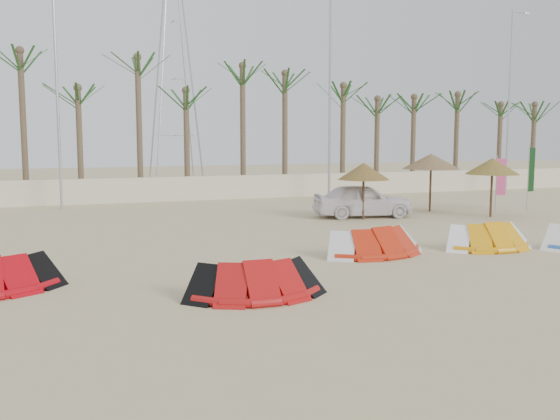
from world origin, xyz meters
name	(u,v)px	position (x,y,z in m)	size (l,w,h in m)	color
ground	(377,303)	(0.00, 0.00, 0.00)	(120.00, 120.00, 0.00)	tan
boundary_wall	(178,189)	(0.00, 22.00, 0.65)	(60.00, 0.30, 1.30)	beige
palm_line	(183,82)	(0.67, 23.50, 6.44)	(52.00, 4.00, 7.70)	brown
lamp_b	(58,87)	(-5.96, 20.00, 5.77)	(1.25, 0.14, 11.00)	#A5A8AD
lamp_c	(330,94)	(8.04, 20.00, 5.77)	(1.25, 0.14, 11.00)	#A5A8AD
lamp_d	(510,98)	(20.04, 20.00, 5.77)	(1.25, 0.14, 11.00)	#A5A8AD
pylon	(176,191)	(1.00, 28.00, 0.00)	(3.00, 3.00, 14.00)	#A5A8AD
kite_red_mid	(252,276)	(-2.29, 1.53, 0.42)	(3.08, 1.60, 0.90)	#A80F0F
kite_red_right	(372,239)	(2.58, 5.00, 0.42)	(3.53, 2.08, 0.90)	red
kite_orange	(485,235)	(6.33, 4.58, 0.42)	(2.98, 1.59, 0.90)	orange
parasol_left	(364,171)	(5.86, 11.86, 2.02)	(2.18, 2.18, 2.38)	#4C331E
parasol_mid	(492,166)	(11.46, 10.71, 2.20)	(2.30, 2.30, 2.55)	#4C331E
parasol_right	(431,161)	(10.09, 13.29, 2.32)	(2.65, 2.65, 2.68)	#4C331E
flag_pink	(499,178)	(13.07, 12.19, 1.54)	(0.44, 0.19, 2.60)	#A5A8AD
flag_green	(531,172)	(14.51, 11.75, 1.85)	(0.45, 0.10, 3.12)	#A5A8AD
car	(363,200)	(6.20, 12.54, 0.72)	(1.71, 4.25, 1.45)	white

